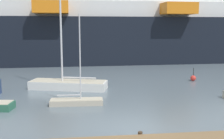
% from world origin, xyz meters
% --- Properties ---
extents(ground_plane, '(600.00, 600.00, 0.00)m').
position_xyz_m(ground_plane, '(0.00, 0.00, 0.00)').
color(ground_plane, slate).
extents(sailboat_0, '(4.11, 1.23, 6.96)m').
position_xyz_m(sailboat_0, '(-3.37, 5.56, 0.33)').
color(sailboat_0, '#BCB29E').
rests_on(sailboat_0, ground_plane).
extents(sailboat_2, '(7.72, 4.04, 12.82)m').
position_xyz_m(sailboat_2, '(-4.23, 11.18, 0.60)').
color(sailboat_2, white).
rests_on(sailboat_2, ground_plane).
extents(channel_buoy_0, '(0.62, 0.62, 1.48)m').
position_xyz_m(channel_buoy_0, '(9.53, 13.68, 0.32)').
color(channel_buoy_0, red).
rests_on(channel_buoy_0, ground_plane).
extents(cruise_ship, '(137.68, 24.87, 21.81)m').
position_xyz_m(cruise_ship, '(11.61, 36.40, 6.89)').
color(cruise_ship, black).
rests_on(cruise_ship, ground_plane).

